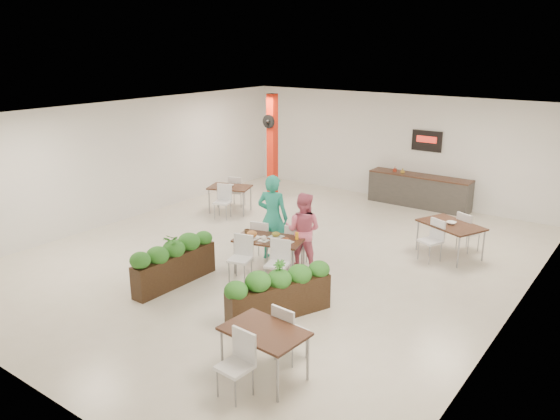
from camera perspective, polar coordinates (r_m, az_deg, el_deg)
The scene contains 12 objects.
ground at distance 12.40m, azimuth -0.23°, elevation -4.83°, with size 12.00×12.00×0.00m, color beige.
room_shell at distance 11.80m, azimuth -0.24°, elevation 4.25°, with size 10.10×12.10×3.22m.
red_column at distance 16.61m, azimuth -0.83°, elevation 6.71°, with size 0.40×0.41×3.20m.
service_counter at distance 16.54m, azimuth 14.33°, elevation 2.05°, with size 3.00×0.64×2.20m.
main_table at distance 11.34m, azimuth -1.17°, elevation -3.52°, with size 1.61×1.89×0.92m.
diner_man at distance 11.96m, azimuth -0.77°, elevation -0.78°, with size 0.70×0.46×1.92m, color teal.
diner_woman at distance 11.56m, azimuth 2.41°, elevation -2.14°, with size 0.80×0.62×1.65m, color #E56685.
planter_left at distance 11.00m, azimuth -10.97°, elevation -5.15°, with size 0.42×2.05×1.07m.
planter_right at distance 9.54m, azimuth -0.07°, elevation -8.47°, with size 1.07×1.93×1.08m.
side_table_a at distance 15.49m, azimuth -5.25°, elevation 2.01°, with size 1.33×1.66×0.92m.
side_table_b at distance 12.81m, azimuth 17.41°, elevation -1.86°, with size 1.60×1.65×0.92m.
side_table_c at distance 7.93m, azimuth -1.65°, elevation -13.22°, with size 1.22×1.64×0.92m.
Camera 1 is at (6.82, -9.27, 4.62)m, focal length 35.00 mm.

